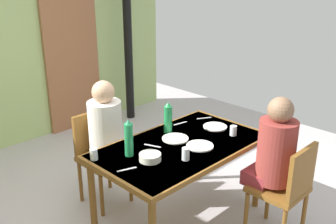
{
  "coord_description": "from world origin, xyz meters",
  "views": [
    {
      "loc": [
        -1.94,
        -2.22,
        2.13
      ],
      "look_at": [
        0.22,
        -0.08,
        0.99
      ],
      "focal_mm": 41.45,
      "sensor_mm": 36.0,
      "label": 1
    }
  ],
  "objects_px": {
    "serving_bowl_center": "(150,157)",
    "water_bottle_green_far": "(168,118)",
    "person_near_diner": "(275,150)",
    "water_bottle_green_near": "(129,139)",
    "chair_far_diner": "(99,152)",
    "chair_near_diner": "(287,187)",
    "dining_table": "(181,152)",
    "person_far_diner": "(106,128)"
  },
  "relations": [
    {
      "from": "chair_near_diner",
      "to": "water_bottle_green_near",
      "type": "xyz_separation_m",
      "value": [
        -0.83,
        0.93,
        0.39
      ]
    },
    {
      "from": "person_far_diner",
      "to": "water_bottle_green_far",
      "type": "xyz_separation_m",
      "value": [
        0.39,
        -0.39,
        0.09
      ]
    },
    {
      "from": "dining_table",
      "to": "water_bottle_green_far",
      "type": "relative_size",
      "value": 5.23
    },
    {
      "from": "serving_bowl_center",
      "to": "person_far_diner",
      "type": "bearing_deg",
      "value": 82.49
    },
    {
      "from": "dining_table",
      "to": "person_near_diner",
      "type": "distance_m",
      "value": 0.77
    },
    {
      "from": "water_bottle_green_near",
      "to": "serving_bowl_center",
      "type": "xyz_separation_m",
      "value": [
        0.06,
        -0.18,
        -0.12
      ]
    },
    {
      "from": "dining_table",
      "to": "water_bottle_green_near",
      "type": "xyz_separation_m",
      "value": [
        -0.43,
        0.15,
        0.22
      ]
    },
    {
      "from": "chair_near_diner",
      "to": "serving_bowl_center",
      "type": "bearing_deg",
      "value": 135.54
    },
    {
      "from": "serving_bowl_center",
      "to": "chair_near_diner",
      "type": "bearing_deg",
      "value": -44.46
    },
    {
      "from": "serving_bowl_center",
      "to": "chair_far_diner",
      "type": "bearing_deg",
      "value": 83.74
    },
    {
      "from": "chair_far_diner",
      "to": "dining_table",
      "type": "bearing_deg",
      "value": 109.94
    },
    {
      "from": "person_near_diner",
      "to": "serving_bowl_center",
      "type": "xyz_separation_m",
      "value": [
        -0.77,
        0.62,
        -0.01
      ]
    },
    {
      "from": "water_bottle_green_near",
      "to": "water_bottle_green_far",
      "type": "distance_m",
      "value": 0.55
    },
    {
      "from": "person_far_diner",
      "to": "water_bottle_green_far",
      "type": "distance_m",
      "value": 0.56
    },
    {
      "from": "water_bottle_green_near",
      "to": "dining_table",
      "type": "bearing_deg",
      "value": -19.24
    },
    {
      "from": "serving_bowl_center",
      "to": "water_bottle_green_far",
      "type": "bearing_deg",
      "value": 30.68
    },
    {
      "from": "water_bottle_green_far",
      "to": "dining_table",
      "type": "bearing_deg",
      "value": -112.86
    },
    {
      "from": "dining_table",
      "to": "person_far_diner",
      "type": "height_order",
      "value": "person_far_diner"
    },
    {
      "from": "dining_table",
      "to": "chair_near_diner",
      "type": "bearing_deg",
      "value": -63.13
    },
    {
      "from": "water_bottle_green_near",
      "to": "chair_far_diner",
      "type": "bearing_deg",
      "value": 76.93
    },
    {
      "from": "water_bottle_green_far",
      "to": "person_far_diner",
      "type": "bearing_deg",
      "value": 135.32
    },
    {
      "from": "person_near_diner",
      "to": "dining_table",
      "type": "bearing_deg",
      "value": 121.54
    },
    {
      "from": "chair_near_diner",
      "to": "person_near_diner",
      "type": "relative_size",
      "value": 1.13
    },
    {
      "from": "water_bottle_green_near",
      "to": "water_bottle_green_far",
      "type": "relative_size",
      "value": 1.08
    },
    {
      "from": "chair_near_diner",
      "to": "person_far_diner",
      "type": "height_order",
      "value": "person_far_diner"
    },
    {
      "from": "water_bottle_green_far",
      "to": "serving_bowl_center",
      "type": "distance_m",
      "value": 0.57
    },
    {
      "from": "person_near_diner",
      "to": "serving_bowl_center",
      "type": "bearing_deg",
      "value": 141.2
    },
    {
      "from": "serving_bowl_center",
      "to": "water_bottle_green_near",
      "type": "bearing_deg",
      "value": 108.03
    },
    {
      "from": "chair_far_diner",
      "to": "serving_bowl_center",
      "type": "bearing_deg",
      "value": 83.74
    },
    {
      "from": "dining_table",
      "to": "person_far_diner",
      "type": "xyz_separation_m",
      "value": [
        -0.28,
        0.65,
        0.11
      ]
    },
    {
      "from": "person_near_diner",
      "to": "person_far_diner",
      "type": "distance_m",
      "value": 1.46
    },
    {
      "from": "dining_table",
      "to": "chair_near_diner",
      "type": "relative_size",
      "value": 1.69
    },
    {
      "from": "person_near_diner",
      "to": "serving_bowl_center",
      "type": "distance_m",
      "value": 0.99
    },
    {
      "from": "person_near_diner",
      "to": "person_far_diner",
      "type": "xyz_separation_m",
      "value": [
        -0.68,
        1.29,
        0.0
      ]
    },
    {
      "from": "dining_table",
      "to": "person_far_diner",
      "type": "bearing_deg",
      "value": 113.71
    },
    {
      "from": "dining_table",
      "to": "serving_bowl_center",
      "type": "relative_size",
      "value": 8.64
    },
    {
      "from": "chair_near_diner",
      "to": "person_near_diner",
      "type": "height_order",
      "value": "person_near_diner"
    },
    {
      "from": "chair_far_diner",
      "to": "person_near_diner",
      "type": "height_order",
      "value": "person_near_diner"
    },
    {
      "from": "person_far_diner",
      "to": "serving_bowl_center",
      "type": "height_order",
      "value": "person_far_diner"
    },
    {
      "from": "chair_far_diner",
      "to": "person_near_diner",
      "type": "relative_size",
      "value": 1.13
    },
    {
      "from": "chair_near_diner",
      "to": "person_far_diner",
      "type": "bearing_deg",
      "value": 115.47
    },
    {
      "from": "dining_table",
      "to": "water_bottle_green_far",
      "type": "height_order",
      "value": "water_bottle_green_far"
    }
  ]
}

